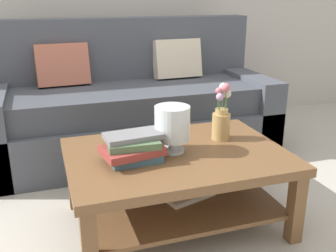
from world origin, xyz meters
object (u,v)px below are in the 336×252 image
at_px(couch, 131,108).
at_px(book_stack_main, 133,148).
at_px(flower_pitcher, 222,118).
at_px(coffee_table, 177,171).
at_px(glass_hurricane_vase, 172,125).

bearing_deg(couch, book_stack_main, -102.47).
xyz_separation_m(book_stack_main, flower_pitcher, (0.56, 0.14, 0.06)).
relative_size(coffee_table, glass_hurricane_vase, 4.63).
distance_m(book_stack_main, flower_pitcher, 0.58).
distance_m(coffee_table, flower_pitcher, 0.41).
distance_m(couch, book_stack_main, 1.22).
relative_size(book_stack_main, flower_pitcher, 0.97).
xyz_separation_m(coffee_table, glass_hurricane_vase, (-0.02, 0.02, 0.27)).
bearing_deg(book_stack_main, coffee_table, 7.33).
height_order(book_stack_main, flower_pitcher, flower_pitcher).
bearing_deg(flower_pitcher, coffee_table, -160.79).
relative_size(couch, glass_hurricane_vase, 8.78).
bearing_deg(book_stack_main, couch, 77.53).
relative_size(coffee_table, book_stack_main, 3.56).
distance_m(glass_hurricane_vase, flower_pitcher, 0.35).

